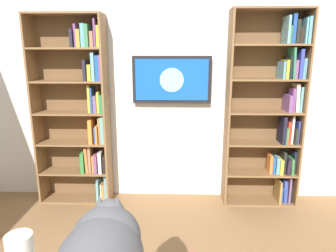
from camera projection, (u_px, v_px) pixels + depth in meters
wall_back at (167, 84)px, 3.43m from camera, size 4.52×0.06×2.70m
bookshelf_left at (272, 110)px, 3.29m from camera, size 0.81×0.28×2.13m
bookshelf_right at (81, 112)px, 3.36m from camera, size 0.81×0.28×2.09m
wall_mounted_tv at (172, 80)px, 3.33m from camera, size 0.87×0.07×0.52m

